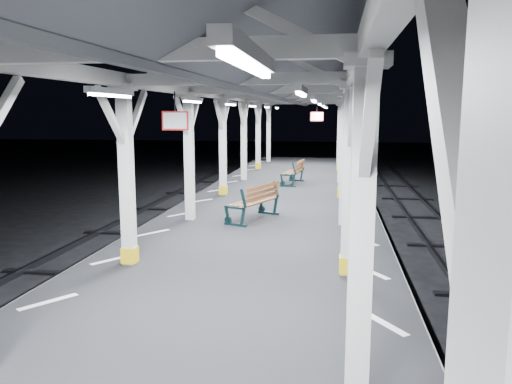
# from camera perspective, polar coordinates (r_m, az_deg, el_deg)

# --- Properties ---
(ground) EXTENTS (120.00, 120.00, 0.00)m
(ground) POSITION_cam_1_polar(r_m,az_deg,el_deg) (7.78, -5.49, -20.32)
(ground) COLOR black
(ground) RESTS_ON ground
(platform) EXTENTS (6.00, 50.00, 1.00)m
(platform) POSITION_cam_1_polar(r_m,az_deg,el_deg) (7.55, -5.55, -17.01)
(platform) COLOR black
(platform) RESTS_ON ground
(hazard_stripes_left) EXTENTS (1.00, 48.00, 0.01)m
(hazard_stripes_left) POSITION_cam_1_polar(r_m,az_deg,el_deg) (8.27, -22.64, -11.51)
(hazard_stripes_left) COLOR silver
(hazard_stripes_left) RESTS_ON platform
(hazard_stripes_right) EXTENTS (1.00, 48.00, 0.01)m
(hazard_stripes_right) POSITION_cam_1_polar(r_m,az_deg,el_deg) (7.17, 14.36, -14.29)
(hazard_stripes_right) COLOR silver
(hazard_stripes_right) RESTS_ON platform
(canopy) EXTENTS (5.40, 49.00, 4.65)m
(canopy) POSITION_cam_1_polar(r_m,az_deg,el_deg) (6.81, -6.12, 15.30)
(canopy) COLOR silver
(canopy) RESTS_ON platform
(bench_mid) EXTENTS (1.25, 1.90, 0.97)m
(bench_mid) POSITION_cam_1_polar(r_m,az_deg,el_deg) (13.10, 0.02, -1.02)
(bench_mid) COLOR #122C2E
(bench_mid) RESTS_ON platform
(bench_far) EXTENTS (0.85, 1.82, 0.95)m
(bench_far) POSITION_cam_1_polar(r_m,az_deg,el_deg) (19.83, 4.48, 2.37)
(bench_far) COLOR #122C2E
(bench_far) RESTS_ON platform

